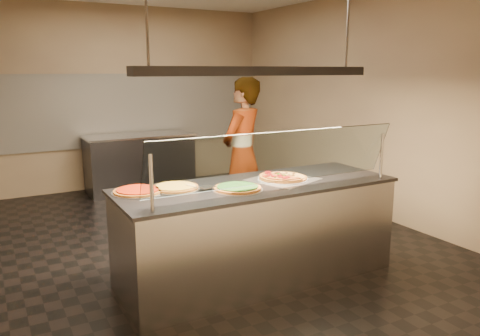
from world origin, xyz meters
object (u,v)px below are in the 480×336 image
half_pizza_pepperoni (273,177)px  pizza_spinach (237,188)px  half_pizza_sausage (292,176)px  pizza_cheese (175,187)px  perforated_tray (283,179)px  pizza_spatula (197,186)px  heat_lamp_housing (259,71)px  worker (242,154)px  prep_table (140,162)px  pizza_tomato (138,191)px  serving_counter (257,231)px  sneeze_guard (279,158)px

half_pizza_pepperoni → pizza_spinach: bearing=-164.9°
half_pizza_sausage → pizza_cheese: (-1.13, 0.18, -0.01)m
perforated_tray → pizza_spatula: (-0.86, 0.05, 0.02)m
pizza_cheese → heat_lamp_housing: (0.74, -0.19, 1.01)m
worker → heat_lamp_housing: bearing=34.8°
half_pizza_pepperoni → pizza_spinach: size_ratio=1.12×
half_pizza_sausage → prep_table: (-0.36, 3.80, -0.49)m
half_pizza_sausage → worker: size_ratio=0.27×
pizza_cheese → pizza_tomato: size_ratio=0.98×
serving_counter → pizza_tomato: bearing=168.2°
sneeze_guard → serving_counter: bearing=90.0°
pizza_tomato → prep_table: (1.10, 3.59, -0.48)m
pizza_spinach → prep_table: bearing=85.6°
pizza_spinach → prep_table: 3.97m
half_pizza_sausage → heat_lamp_housing: size_ratio=0.22×
pizza_spinach → pizza_cheese: bearing=147.3°
pizza_spinach → heat_lamp_housing: 1.05m
half_pizza_pepperoni → half_pizza_sausage: size_ratio=1.00×
half_pizza_pepperoni → half_pizza_sausage: half_pizza_pepperoni is taller
sneeze_guard → prep_table: size_ratio=1.38×
half_pizza_sausage → pizza_spinach: (-0.67, -0.12, -0.01)m
pizza_cheese → pizza_tomato: 0.33m
perforated_tray → half_pizza_pepperoni: (-0.11, 0.00, 0.03)m
prep_table → heat_lamp_housing: heat_lamp_housing is taller
prep_table → pizza_cheese: bearing=-102.0°
pizza_cheese → worker: (1.36, 1.21, -0.01)m
pizza_tomato → worker: size_ratio=0.24×
pizza_cheese → pizza_spatula: bearing=-37.4°
perforated_tray → pizza_spatula: pizza_spatula is taller
prep_table → half_pizza_sausage: bearing=-84.5°
pizza_spatula → heat_lamp_housing: heat_lamp_housing is taller
serving_counter → sneeze_guard: sneeze_guard is taller
pizza_tomato → pizza_spatula: bearing=-17.7°
serving_counter → pizza_spinach: (-0.27, -0.11, 0.48)m
perforated_tray → pizza_tomato: pizza_tomato is taller
pizza_cheese → pizza_spatula: (0.16, -0.12, 0.01)m
pizza_spinach → worker: 1.75m
perforated_tray → pizza_cheese: size_ratio=1.62×
perforated_tray → prep_table: bearing=93.9°
serving_counter → pizza_spinach: pizza_spinach is taller
perforated_tray → pizza_tomato: size_ratio=1.59×
pizza_spatula → worker: (1.20, 1.33, -0.02)m
perforated_tray → half_pizza_sausage: 0.11m
half_pizza_sausage → pizza_spatula: bearing=176.8°
half_pizza_sausage → worker: (0.23, 1.39, -0.02)m
pizza_cheese → pizza_spatula: pizza_spatula is taller
half_pizza_pepperoni → pizza_tomato: half_pizza_pepperoni is taller
prep_table → heat_lamp_housing: bearing=-90.5°
serving_counter → sneeze_guard: bearing=-90.0°
half_pizza_pepperoni → pizza_tomato: size_ratio=1.14×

